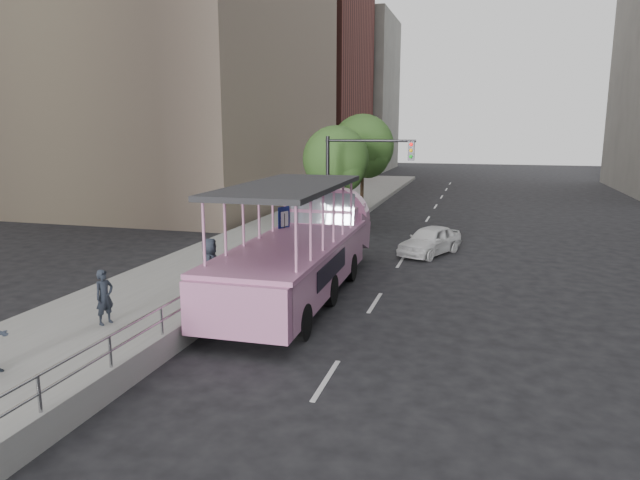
# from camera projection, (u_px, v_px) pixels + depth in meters

# --- Properties ---
(ground) EXTENTS (160.00, 160.00, 0.00)m
(ground) POSITION_uv_depth(u_px,v_px,m) (310.00, 344.00, 14.98)
(ground) COLOR black
(sidewalk) EXTENTS (5.50, 80.00, 0.30)m
(sidewalk) POSITION_uv_depth(u_px,v_px,m) (253.00, 249.00, 25.93)
(sidewalk) COLOR #989893
(sidewalk) RESTS_ON ground
(kerb_wall) EXTENTS (0.24, 30.00, 0.36)m
(kerb_wall) POSITION_uv_depth(u_px,v_px,m) (232.00, 296.00, 17.61)
(kerb_wall) COLOR gray
(kerb_wall) RESTS_ON sidewalk
(guardrail) EXTENTS (0.07, 22.00, 0.71)m
(guardrail) POSITION_uv_depth(u_px,v_px,m) (231.00, 275.00, 17.49)
(guardrail) COLOR #A0A0A4
(guardrail) RESTS_ON kerb_wall
(duck_boat) EXTENTS (3.11, 11.72, 3.87)m
(duck_boat) POSITION_uv_depth(u_px,v_px,m) (304.00, 251.00, 19.52)
(duck_boat) COLOR black
(duck_boat) RESTS_ON ground
(car) EXTENTS (2.92, 4.08, 1.29)m
(car) POSITION_uv_depth(u_px,v_px,m) (430.00, 240.00, 25.44)
(car) COLOR silver
(car) RESTS_ON ground
(pedestrian_near) EXTENTS (0.51, 0.64, 1.52)m
(pedestrian_near) POSITION_uv_depth(u_px,v_px,m) (104.00, 297.00, 15.49)
(pedestrian_near) COLOR #232934
(pedestrian_near) RESTS_ON sidewalk
(pedestrian_far) EXTENTS (0.84, 1.03, 1.82)m
(pedestrian_far) POSITION_uv_depth(u_px,v_px,m) (210.00, 266.00, 18.34)
(pedestrian_far) COLOR #232934
(pedestrian_far) RESTS_ON sidewalk
(parking_sign) EXTENTS (0.25, 0.59, 2.76)m
(parking_sign) POSITION_uv_depth(u_px,v_px,m) (284.00, 234.00, 20.91)
(parking_sign) COLOR black
(parking_sign) RESTS_ON ground
(traffic_signal) EXTENTS (4.20, 0.32, 5.20)m
(traffic_signal) POSITION_uv_depth(u_px,v_px,m) (352.00, 173.00, 26.56)
(traffic_signal) COLOR black
(traffic_signal) RESTS_ON ground
(street_tree_near) EXTENTS (3.52, 3.52, 5.72)m
(street_tree_near) POSITION_uv_depth(u_px,v_px,m) (337.00, 162.00, 30.16)
(street_tree_near) COLOR #362618
(street_tree_near) RESTS_ON ground
(street_tree_far) EXTENTS (3.97, 3.97, 6.45)m
(street_tree_far) POSITION_uv_depth(u_px,v_px,m) (364.00, 149.00, 35.67)
(street_tree_far) COLOR #362618
(street_tree_far) RESTS_ON ground
(midrise_brick) EXTENTS (18.00, 16.00, 26.00)m
(midrise_brick) POSITION_uv_depth(u_px,v_px,m) (280.00, 59.00, 62.60)
(midrise_brick) COLOR brown
(midrise_brick) RESTS_ON ground
(midrise_stone_b) EXTENTS (16.00, 14.00, 20.00)m
(midrise_stone_b) POSITION_uv_depth(u_px,v_px,m) (334.00, 95.00, 77.74)
(midrise_stone_b) COLOR gray
(midrise_stone_b) RESTS_ON ground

